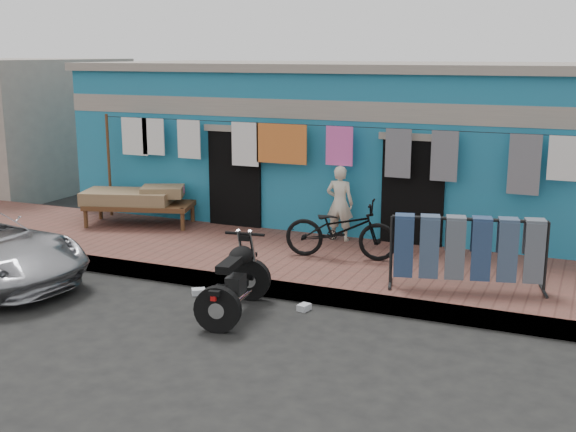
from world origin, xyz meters
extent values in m
plane|color=black|center=(0.00, 0.00, 0.00)|extent=(80.00, 80.00, 0.00)
cube|color=brown|center=(0.00, 3.00, 0.12)|extent=(28.00, 3.00, 0.25)
cube|color=gray|center=(0.00, 1.55, 0.12)|extent=(28.00, 0.10, 0.25)
cube|color=teal|center=(0.00, 7.00, 1.60)|extent=(12.00, 5.00, 3.20)
cube|color=#9E9384|center=(0.00, 4.56, 2.55)|extent=(12.00, 0.14, 0.35)
cube|color=#9E9384|center=(0.00, 7.00, 3.28)|extent=(12.20, 5.20, 0.16)
cube|color=black|center=(-2.20, 4.48, 1.05)|extent=(1.10, 0.10, 2.10)
cube|color=black|center=(1.30, 4.48, 1.05)|extent=(1.10, 0.10, 2.10)
cylinder|color=brown|center=(-5.00, 4.25, 1.30)|extent=(0.06, 0.06, 2.10)
cylinder|color=black|center=(0.00, 4.25, 2.30)|extent=(10.00, 0.01, 0.01)
cube|color=silver|center=(-4.33, 4.25, 1.93)|extent=(0.60, 0.02, 0.75)
cube|color=silver|center=(-3.89, 4.25, 1.94)|extent=(0.50, 0.02, 0.72)
cube|color=silver|center=(-3.07, 4.25, 1.93)|extent=(0.50, 0.02, 0.75)
cube|color=silver|center=(-1.86, 4.25, 1.89)|extent=(0.55, 0.02, 0.82)
cube|color=#CC4C26|center=(-1.11, 4.25, 1.94)|extent=(1.00, 0.02, 0.73)
cube|color=#DF53A8|center=(0.01, 4.25, 1.95)|extent=(0.50, 0.02, 0.70)
cube|color=slate|center=(1.07, 4.25, 1.88)|extent=(0.45, 0.02, 0.84)
cube|color=slate|center=(1.87, 4.25, 1.88)|extent=(0.45, 0.02, 0.85)
cube|color=slate|center=(3.15, 4.25, 1.81)|extent=(0.50, 0.02, 0.98)
cube|color=silver|center=(3.74, 4.25, 1.95)|extent=(0.50, 0.02, 0.71)
imported|color=beige|center=(0.05, 4.20, 0.93)|extent=(0.51, 0.35, 1.36)
imported|color=black|center=(0.46, 3.12, 0.84)|extent=(1.92, 0.95, 1.19)
cube|color=silver|center=(-1.12, 1.20, 0.04)|extent=(0.25, 0.24, 0.09)
cube|color=silver|center=(0.60, 1.20, 0.05)|extent=(0.17, 0.21, 0.09)
cube|color=silver|center=(-0.83, 0.87, 0.04)|extent=(0.19, 0.21, 0.07)
camera|label=1|loc=(4.25, -7.74, 3.56)|focal=45.00mm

